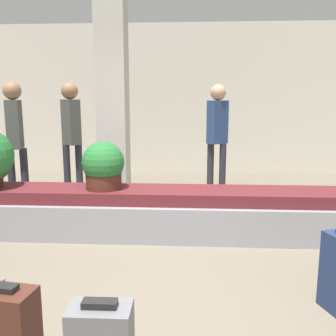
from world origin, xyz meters
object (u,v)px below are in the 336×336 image
(traveler_2, at_px, (217,129))
(traveler_0, at_px, (71,129))
(potted_plant_0, at_px, (103,166))
(pillar, at_px, (113,98))
(traveler_1, at_px, (15,132))

(traveler_2, bearing_deg, traveler_0, -31.22)
(potted_plant_0, height_order, traveler_2, traveler_2)
(pillar, bearing_deg, traveler_2, 26.60)
(potted_plant_0, relative_size, traveler_1, 0.30)
(potted_plant_0, xyz_separation_m, traveler_1, (-1.54, 1.07, 0.30))
(pillar, bearing_deg, potted_plant_0, -84.91)
(traveler_0, bearing_deg, pillar, 15.62)
(pillar, xyz_separation_m, potted_plant_0, (0.10, -1.13, -0.78))
(pillar, distance_m, traveler_1, 1.52)
(traveler_1, distance_m, traveler_2, 3.10)
(pillar, xyz_separation_m, traveler_1, (-1.44, -0.07, -0.48))
(pillar, relative_size, potted_plant_0, 5.77)
(potted_plant_0, distance_m, traveler_2, 2.41)
(pillar, bearing_deg, traveler_1, -177.40)
(traveler_0, bearing_deg, traveler_2, 53.66)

